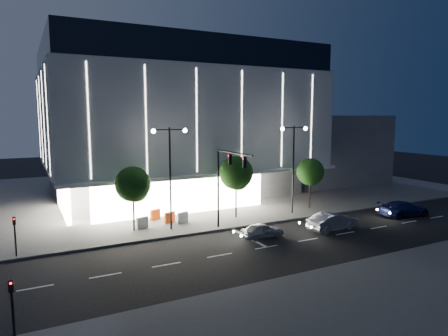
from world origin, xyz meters
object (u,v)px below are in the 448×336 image
car_lead (263,231)px  barrier_b (142,223)px  traffic_mast (226,175)px  car_second (333,221)px  tree_left (133,186)px  car_third (404,209)px  street_lamp_west (170,163)px  ped_signal_far (15,232)px  tree_right (310,173)px  barrier_a (155,215)px  ped_signal_near (12,304)px  barrier_c (170,217)px  tree_mid (236,175)px  barrier_d (183,217)px  street_lamp_east (294,156)px

car_lead → barrier_b: car_lead is taller
traffic_mast → car_second: 10.30m
tree_left → car_third: tree_left is taller
street_lamp_west → ped_signal_far: 12.76m
ped_signal_far → tree_right: tree_right is taller
barrier_a → ped_signal_near: bearing=-148.5°
barrier_b → barrier_c: bearing=-3.3°
ped_signal_near → tree_mid: tree_mid is taller
ped_signal_near → barrier_c: size_ratio=2.73×
car_second → car_third: bearing=-90.8°
car_third → ped_signal_near: bearing=110.0°
barrier_d → car_lead: bearing=-79.3°
tree_mid → car_second: size_ratio=1.29×
ped_signal_far → car_lead: size_ratio=0.83×
tree_mid → car_lead: size_ratio=1.70×
ped_signal_near → tree_right: (28.03, 14.52, 2.00)m
traffic_mast → tree_left: traffic_mast is taller
ped_signal_near → barrier_b: size_ratio=2.73×
tree_right → tree_left: bearing=180.0°
traffic_mast → ped_signal_near: traffic_mast is taller
street_lamp_east → barrier_b: (-15.17, 1.42, -5.31)m
street_lamp_west → tree_left: street_lamp_west is taller
tree_mid → car_third: size_ratio=1.18×
street_lamp_west → ped_signal_near: street_lamp_west is taller
ped_signal_near → car_third: ped_signal_near is taller
barrier_b → tree_left: bearing=-169.2°
car_lead → tree_right: bearing=-53.9°
traffic_mast → barrier_b: 8.60m
barrier_c → barrier_a: bearing=98.9°
car_third → barrier_b: size_ratio=4.75×
ped_signal_near → car_second: size_ratio=0.63×
car_second → car_third: size_ratio=0.91×
street_lamp_east → barrier_d: size_ratio=8.18×
traffic_mast → car_lead: traffic_mast is taller
tree_right → car_third: bearing=-46.1°
ped_signal_near → barrier_b: bearing=56.6°
car_third → barrier_a: 24.61m
tree_left → traffic_mast: bearing=-27.8°
car_third → barrier_b: car_third is taller
traffic_mast → street_lamp_east: bearing=16.5°
tree_left → car_second: size_ratio=1.20×
traffic_mast → street_lamp_east: street_lamp_east is taller
car_second → barrier_b: 16.71m
barrier_b → barrier_d: 3.85m
tree_right → barrier_a: 16.83m
tree_mid → barrier_c: 7.48m
tree_right → barrier_d: size_ratio=5.01×
street_lamp_east → car_lead: street_lamp_east is taller
street_lamp_east → ped_signal_near: bearing=-151.6°
street_lamp_east → ped_signal_far: bearing=-176.6°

